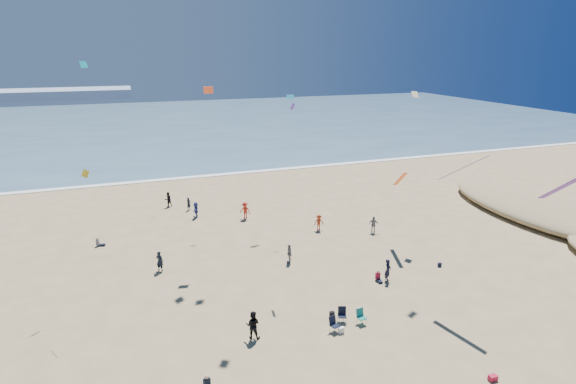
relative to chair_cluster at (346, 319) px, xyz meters
name	(u,v)px	position (x,y,z in m)	size (l,w,h in m)	color
ocean	(159,124)	(-5.29, 88.93, -0.47)	(220.00, 100.00, 0.06)	#476B84
surf_line	(186,178)	(-5.29, 38.93, -0.46)	(220.00, 1.20, 0.08)	white
standing_flyers	(289,269)	(-1.45, 7.01, 0.36)	(28.80, 39.83, 1.86)	black
seated_group	(278,339)	(-4.76, -0.44, -0.08)	(21.45, 31.09, 0.84)	white
chair_cluster	(346,319)	(0.00, 0.00, 0.00)	(2.71, 1.57, 1.00)	black
white_tote	(341,330)	(-0.64, -0.58, -0.30)	(0.35, 0.20, 0.40)	white
black_backpack	(332,314)	(-0.43, 1.24, -0.31)	(0.30, 0.22, 0.38)	black
cooler	(493,378)	(5.18, -7.12, -0.35)	(0.45, 0.30, 0.30)	#BC1A35
navy_bag	(440,265)	(10.93, 4.91, -0.33)	(0.28, 0.18, 0.34)	black
kites_aloft	(364,95)	(4.29, 6.93, 13.36)	(38.08, 43.13, 27.94)	green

